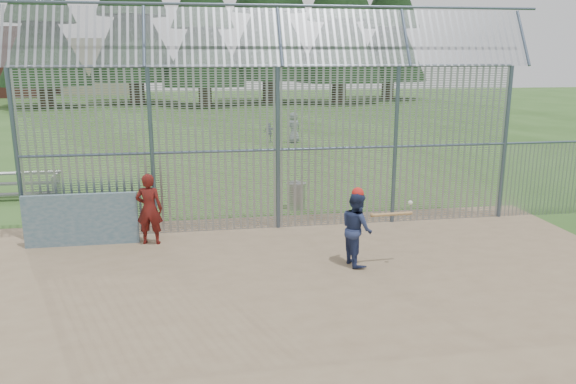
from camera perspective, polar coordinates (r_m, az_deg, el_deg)
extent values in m
plane|color=#2D511E|center=(10.95, 1.74, -9.10)|extent=(120.00, 120.00, 0.00)
cube|color=#756047|center=(10.49, 2.28, -10.10)|extent=(14.00, 10.00, 0.02)
cube|color=#38566B|center=(13.55, -20.25, -2.66)|extent=(2.50, 0.12, 1.20)
imported|color=navy|center=(11.61, 6.99, -3.71)|extent=(0.69, 0.82, 1.53)
imported|color=maroon|center=(13.15, -13.91, -1.68)|extent=(0.65, 0.48, 1.65)
imported|color=slate|center=(28.00, 0.59, 6.58)|extent=(0.86, 0.74, 1.50)
imported|color=slate|center=(28.01, -1.89, 6.05)|extent=(0.63, 0.48, 1.00)
sphere|color=red|center=(11.41, 7.10, -0.14)|extent=(0.25, 0.25, 0.25)
cylinder|color=#AA7F4C|center=(11.60, 10.57, -2.22)|extent=(0.85, 0.11, 0.07)
sphere|color=#AA7F4C|center=(11.46, 8.55, -2.33)|extent=(0.09, 0.09, 0.09)
sphere|color=white|center=(11.43, 12.32, -1.07)|extent=(0.09, 0.09, 0.09)
cylinder|color=gray|center=(15.90, 0.83, -0.44)|extent=(0.52, 0.52, 0.70)
cylinder|color=#9EA0A5|center=(15.81, 0.84, 0.85)|extent=(0.56, 0.56, 0.05)
sphere|color=#9EA0A5|center=(15.80, 0.84, 1.03)|extent=(0.10, 0.10, 0.10)
cube|color=slate|center=(18.74, -26.83, -0.23)|extent=(3.00, 0.25, 0.05)
cube|color=slate|center=(19.01, -26.61, 0.75)|extent=(3.00, 0.25, 0.05)
cube|color=slate|center=(19.29, -26.40, 1.70)|extent=(3.00, 0.25, 0.05)
cube|color=gray|center=(18.66, -22.48, 0.63)|extent=(0.06, 0.90, 0.70)
cylinder|color=#47566B|center=(14.16, -25.85, 3.23)|extent=(0.10, 0.10, 4.00)
cylinder|color=#47566B|center=(13.62, -13.65, 3.85)|extent=(0.10, 0.10, 4.00)
cylinder|color=#47566B|center=(13.72, -1.03, 4.31)|extent=(0.10, 0.10, 4.00)
cylinder|color=#47566B|center=(14.46, 10.85, 4.56)|extent=(0.10, 0.10, 4.00)
cylinder|color=#47566B|center=(15.75, 21.18, 4.61)|extent=(0.10, 0.10, 4.00)
cylinder|color=#47566B|center=(13.54, -1.07, 12.69)|extent=(12.00, 0.07, 0.07)
cylinder|color=#47566B|center=(13.72, -1.03, 4.31)|extent=(12.00, 0.06, 0.06)
cube|color=gray|center=(13.72, -1.03, 4.31)|extent=(12.00, 0.02, 4.00)
cube|color=gray|center=(13.17, -0.83, 15.49)|extent=(12.00, 0.77, 1.31)
cylinder|color=#47566B|center=(15.92, 20.87, 1.06)|extent=(0.08, 0.08, 2.00)
cylinder|color=#332319|center=(51.39, -23.32, 9.63)|extent=(1.19, 1.19, 3.06)
cylinder|color=#332319|center=(53.19, -15.13, 10.56)|extent=(1.33, 1.33, 3.42)
cylinder|color=#332319|center=(48.98, -8.44, 10.32)|extent=(1.12, 1.12, 2.88)
cylinder|color=#332319|center=(52.41, -1.83, 11.07)|extent=(1.40, 1.40, 3.60)
cylinder|color=#332319|center=(51.62, 5.21, 10.78)|extent=(1.26, 1.26, 3.24)
cylinder|color=#332319|center=(57.20, 10.11, 10.83)|extent=(1.19, 1.19, 3.06)
cube|color=brown|center=(67.91, -27.21, 11.65)|extent=(10.00, 8.00, 7.00)
cube|color=#B2A58C|center=(68.64, -18.27, 12.04)|extent=(8.00, 7.00, 6.00)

